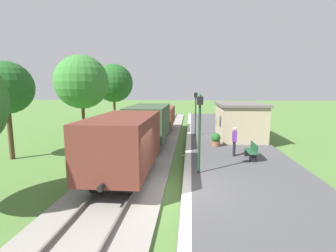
{
  "coord_description": "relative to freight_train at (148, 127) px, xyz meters",
  "views": [
    {
      "loc": [
        0.5,
        -9.43,
        4.17
      ],
      "look_at": [
        -0.93,
        6.43,
        1.77
      ],
      "focal_mm": 26.75,
      "sensor_mm": 36.0,
      "label": 1
    }
  ],
  "objects": [
    {
      "name": "ground_plane",
      "position": [
        2.4,
        -7.21,
        -1.6
      ],
      "size": [
        160.0,
        160.0,
        0.0
      ],
      "primitive_type": "plane",
      "color": "#517A38"
    },
    {
      "name": "platform_slab",
      "position": [
        5.6,
        -7.21,
        -1.47
      ],
      "size": [
        6.0,
        60.0,
        0.25
      ],
      "primitive_type": "cube",
      "color": "#4C4C4F",
      "rests_on": "ground"
    },
    {
      "name": "platform_edge_stripe",
      "position": [
        2.8,
        -7.21,
        -1.34
      ],
      "size": [
        0.36,
        60.0,
        0.01
      ],
      "primitive_type": "cube",
      "color": "silver",
      "rests_on": "platform_slab"
    },
    {
      "name": "track_ballast",
      "position": [
        0.0,
        -7.21,
        -1.54
      ],
      "size": [
        3.8,
        60.0,
        0.12
      ],
      "primitive_type": "cube",
      "color": "gray",
      "rests_on": "ground"
    },
    {
      "name": "rail_near",
      "position": [
        0.72,
        -7.21,
        -1.41
      ],
      "size": [
        0.07,
        60.0,
        0.14
      ],
      "primitive_type": "cube",
      "color": "slate",
      "rests_on": "track_ballast"
    },
    {
      "name": "rail_far",
      "position": [
        -0.72,
        -7.21,
        -1.41
      ],
      "size": [
        0.07,
        60.0,
        0.14
      ],
      "primitive_type": "cube",
      "color": "slate",
      "rests_on": "track_ballast"
    },
    {
      "name": "freight_train",
      "position": [
        0.0,
        0.0,
        0.0
      ],
      "size": [
        2.5,
        19.4,
        2.72
      ],
      "color": "brown",
      "rests_on": "rail_near"
    },
    {
      "name": "station_hut",
      "position": [
        6.8,
        3.72,
        0.05
      ],
      "size": [
        3.5,
        5.8,
        2.78
      ],
      "color": "tan",
      "rests_on": "platform_slab"
    },
    {
      "name": "bench_near_hut",
      "position": [
        6.35,
        -2.67,
        -0.88
      ],
      "size": [
        0.42,
        1.5,
        0.91
      ],
      "color": "#1E4C2D",
      "rests_on": "platform_slab"
    },
    {
      "name": "bench_down_platform",
      "position": [
        6.35,
        9.22,
        -0.88
      ],
      "size": [
        0.42,
        1.5,
        0.91
      ],
      "color": "#1E4C2D",
      "rests_on": "platform_slab"
    },
    {
      "name": "person_waiting",
      "position": [
        5.48,
        -2.06,
        -0.41
      ],
      "size": [
        0.27,
        0.4,
        1.71
      ],
      "rotation": [
        0.0,
        0.0,
        3.05
      ],
      "color": "black",
      "rests_on": "platform_slab"
    },
    {
      "name": "potted_planter",
      "position": [
        4.65,
        0.34,
        -0.88
      ],
      "size": [
        0.64,
        0.64,
        0.92
      ],
      "color": "brown",
      "rests_on": "platform_slab"
    },
    {
      "name": "lamp_post_near",
      "position": [
        3.33,
        -5.27,
        1.2
      ],
      "size": [
        0.28,
        0.28,
        3.7
      ],
      "color": "#193823",
      "rests_on": "platform_slab"
    },
    {
      "name": "lamp_post_far",
      "position": [
        3.33,
        4.24,
        1.2
      ],
      "size": [
        0.28,
        0.28,
        3.7
      ],
      "color": "#193823",
      "rests_on": "platform_slab"
    },
    {
      "name": "tree_trackside_mid",
      "position": [
        -7.65,
        -3.05,
        2.6
      ],
      "size": [
        3.02,
        3.02,
        5.73
      ],
      "color": "#4C3823",
      "rests_on": "ground"
    },
    {
      "name": "tree_trackside_far",
      "position": [
        -6.65,
        4.86,
        3.13
      ],
      "size": [
        4.68,
        4.68,
        7.07
      ],
      "color": "#4C3823",
      "rests_on": "ground"
    },
    {
      "name": "tree_field_left",
      "position": [
        -6.55,
        13.82,
        3.23
      ],
      "size": [
        4.67,
        4.67,
        7.17
      ],
      "color": "#4C3823",
      "rests_on": "ground"
    }
  ]
}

